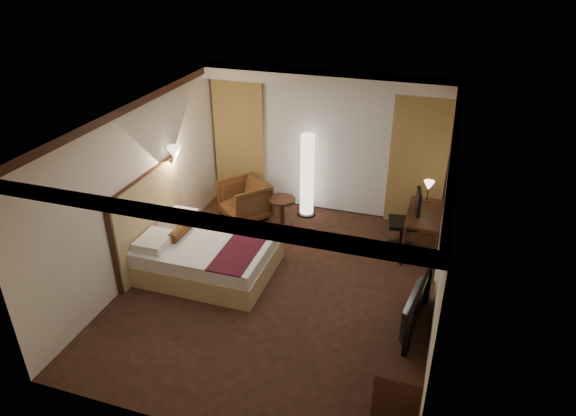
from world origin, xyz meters
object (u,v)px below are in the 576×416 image
(desk, at_px, (422,232))
(side_table, at_px, (282,212))
(television, at_px, (409,300))
(bed, at_px, (209,255))
(dresser, at_px, (405,346))
(armchair, at_px, (245,198))
(floor_lamp, at_px, (307,176))
(office_chair, at_px, (403,221))

(desk, bearing_deg, side_table, 176.74)
(television, bearing_deg, side_table, 48.81)
(side_table, distance_m, desk, 2.53)
(bed, distance_m, desk, 3.54)
(bed, distance_m, dresser, 3.42)
(armchair, bearing_deg, television, -3.00)
(armchair, bearing_deg, bed, -46.38)
(floor_lamp, distance_m, office_chair, 2.03)
(desk, height_order, dresser, desk)
(side_table, distance_m, floor_lamp, 0.83)
(bed, bearing_deg, armchair, 94.09)
(floor_lamp, bearing_deg, dresser, -57.29)
(floor_lamp, relative_size, office_chair, 1.44)
(armchair, distance_m, dresser, 4.50)
(desk, xyz_separation_m, television, (0.02, -2.82, 0.68))
(office_chair, bearing_deg, desk, -0.30)
(armchair, height_order, television, television)
(bed, distance_m, floor_lamp, 2.54)
(floor_lamp, xyz_separation_m, television, (2.22, -3.50, 0.24))
(bed, distance_m, office_chair, 3.24)
(bed, bearing_deg, dresser, -20.61)
(side_table, bearing_deg, armchair, 175.73)
(side_table, height_order, office_chair, office_chair)
(office_chair, bearing_deg, floor_lamp, 149.70)
(bed, distance_m, side_table, 1.87)
(side_table, bearing_deg, bed, -109.56)
(side_table, distance_m, television, 3.98)
(floor_lamp, bearing_deg, armchair, -155.95)
(desk, distance_m, dresser, 2.82)
(side_table, height_order, desk, desk)
(desk, height_order, television, television)
(floor_lamp, bearing_deg, bed, -112.34)
(bed, height_order, television, television)
(armchair, xyz_separation_m, office_chair, (2.95, -0.25, 0.16))
(armchair, relative_size, dresser, 0.43)
(bed, xyz_separation_m, side_table, (0.63, 1.77, -0.02))
(office_chair, height_order, television, office_chair)
(bed, relative_size, floor_lamp, 1.22)
(side_table, xyz_separation_m, office_chair, (2.19, -0.19, 0.29))
(dresser, bearing_deg, armchair, 137.73)
(desk, xyz_separation_m, office_chair, (-0.33, -0.05, 0.19))
(side_table, distance_m, dresser, 3.93)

